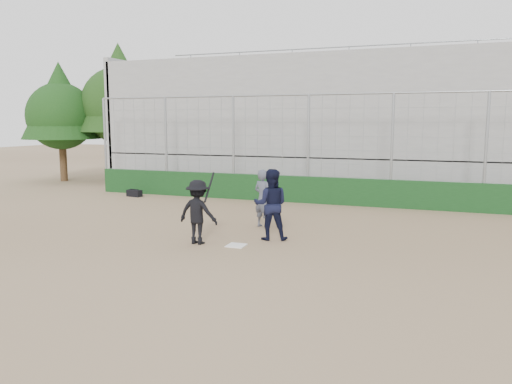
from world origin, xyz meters
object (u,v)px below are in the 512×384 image
(catcher_crouched, at_px, (271,216))
(equipment_bag, at_px, (134,193))
(umpire, at_px, (263,201))
(batter_at_plate, at_px, (198,212))

(catcher_crouched, height_order, equipment_bag, catcher_crouched)
(equipment_bag, bearing_deg, umpire, -28.91)
(batter_at_plate, relative_size, umpire, 1.17)
(batter_at_plate, bearing_deg, equipment_bag, 134.14)
(umpire, xyz_separation_m, equipment_bag, (-6.89, 3.80, -0.62))
(batter_at_plate, xyz_separation_m, equipment_bag, (-6.02, 6.21, -0.66))
(catcher_crouched, xyz_separation_m, equipment_bag, (-7.60, 5.21, -0.48))
(umpire, bearing_deg, equipment_bag, -6.49)
(catcher_crouched, distance_m, umpire, 1.59)
(catcher_crouched, relative_size, equipment_bag, 1.82)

